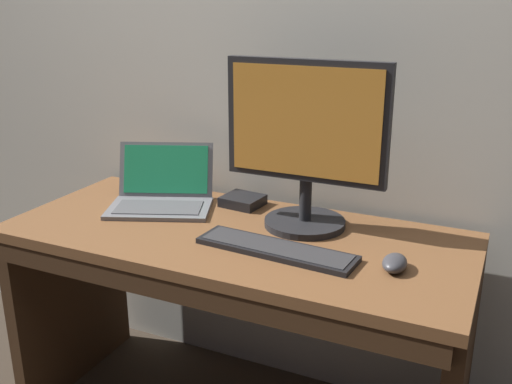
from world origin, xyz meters
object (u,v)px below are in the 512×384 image
object	(u,v)px
external_monitor	(306,144)
computer_mouse	(395,263)
laptop_space_gray	(162,196)
wired_keyboard	(276,249)
external_drive_box	(243,201)

from	to	relation	value
external_monitor	computer_mouse	world-z (taller)	external_monitor
laptop_space_gray	wired_keyboard	bearing A→B (deg)	-20.21
laptop_space_gray	computer_mouse	world-z (taller)	laptop_space_gray
laptop_space_gray	external_drive_box	distance (m)	0.28
external_monitor	computer_mouse	bearing A→B (deg)	-29.63
laptop_space_gray	external_drive_box	bearing A→B (deg)	26.63
laptop_space_gray	external_monitor	xyz separation A→B (m)	(0.52, 0.02, 0.23)
wired_keyboard	external_monitor	bearing A→B (deg)	88.64
external_monitor	external_drive_box	xyz separation A→B (m)	(-0.27, 0.10, -0.25)
computer_mouse	external_drive_box	xyz separation A→B (m)	(-0.59, 0.29, -0.00)
wired_keyboard	external_drive_box	xyz separation A→B (m)	(-0.26, 0.32, 0.01)
laptop_space_gray	computer_mouse	distance (m)	0.86
external_monitor	wired_keyboard	xyz separation A→B (m)	(-0.01, -0.21, -0.26)
computer_mouse	external_drive_box	size ratio (longest dim) A/B	0.78
computer_mouse	external_monitor	bearing A→B (deg)	148.13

